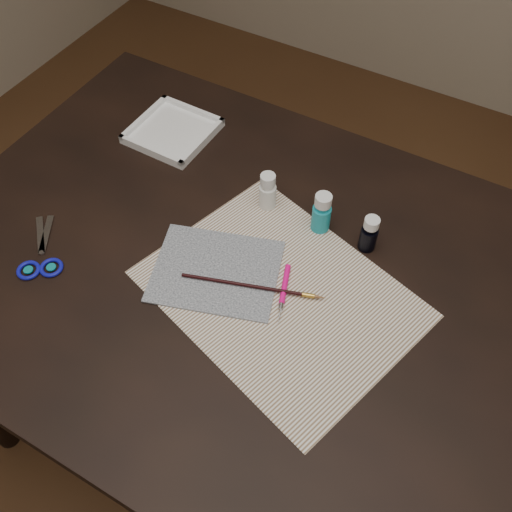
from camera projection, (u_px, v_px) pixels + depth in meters
The scene contains 11 objects.
ground at pixel (256, 422), 1.67m from camera, with size 3.50×3.50×0.02m, color #422614.
table at pixel (256, 363), 1.36m from camera, with size 1.30×0.90×0.75m, color black.
paper at pixel (280, 294), 1.04m from camera, with size 0.47×0.36×0.00m, color white.
canvas at pixel (216, 271), 1.06m from camera, with size 0.23×0.19×0.00m, color black.
paint_bottle_white at pixel (268, 191), 1.13m from camera, with size 0.03×0.03×0.08m, color white.
paint_bottle_cyan at pixel (322, 213), 1.09m from camera, with size 0.04×0.04×0.09m, color teal.
paint_bottle_navy at pixel (369, 234), 1.07m from camera, with size 0.03×0.03×0.08m, color black.
paintbrush at pixel (253, 286), 1.03m from camera, with size 0.27×0.01×0.01m, color black, non-canonical shape.
craft_knife at pixel (283, 294), 1.03m from camera, with size 0.13×0.01×0.01m, color #FF0A83, non-canonical shape.
scissors at pixel (39, 247), 1.10m from camera, with size 0.17×0.09×0.01m, color silver, non-canonical shape.
palette_tray at pixel (173, 131), 1.29m from camera, with size 0.17×0.17×0.02m, color white.
Camera 1 is at (0.30, -0.54, 1.62)m, focal length 40.00 mm.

